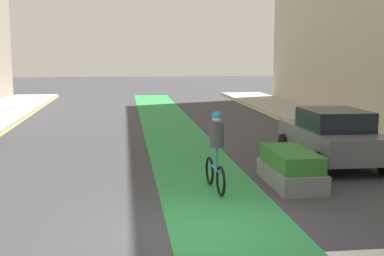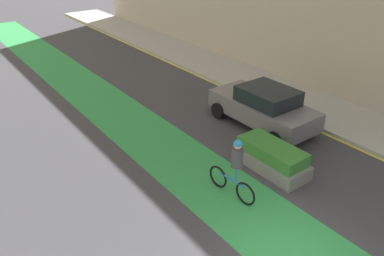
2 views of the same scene
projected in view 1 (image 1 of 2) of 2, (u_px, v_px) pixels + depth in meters
ground_plane at (198, 234)px, 9.17m from camera, size 120.00×120.00×0.00m
bike_lane_paint at (236, 232)px, 9.26m from camera, size 2.40×60.00×0.01m
car_grey_right_far at (332, 136)px, 14.83m from camera, size 2.02×4.20×1.57m
cyclist_in_lane at (216, 149)px, 11.86m from camera, size 0.32×1.73×1.86m
median_planter at (291, 168)px, 12.50m from camera, size 1.06×2.39×0.85m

